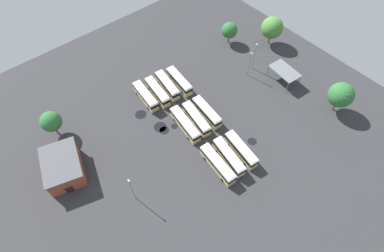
{
  "coord_description": "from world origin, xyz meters",
  "views": [
    {
      "loc": [
        -37.67,
        31.21,
        68.05
      ],
      "look_at": [
        -1.19,
        0.47,
        1.54
      ],
      "focal_mm": 28.63,
      "sensor_mm": 36.0,
      "label": 1
    }
  ],
  "objects_px": {
    "bus_row0_slot0": "(241,150)",
    "bus_row2_slot0": "(179,81)",
    "bus_row2_slot3": "(146,96)",
    "bus_row1_slot0": "(207,112)",
    "depot_building": "(63,167)",
    "tree_northeast": "(272,28)",
    "bus_row2_slot1": "(167,85)",
    "bus_row1_slot2": "(185,124)",
    "tree_northwest": "(229,30)",
    "bus_row2_slot2": "(157,92)",
    "lamp_post_by_building": "(132,189)",
    "lamp_post_mid_lot": "(254,55)",
    "bus_row0_slot2": "(218,164)",
    "maintenance_shelter": "(285,71)",
    "bus_row0_slot1": "(229,157)",
    "lamp_post_near_entrance": "(249,63)",
    "tree_north_edge": "(51,122)",
    "tree_east_edge": "(341,95)",
    "bus_row1_slot1": "(196,119)"
  },
  "relations": [
    {
      "from": "maintenance_shelter",
      "to": "lamp_post_mid_lot",
      "type": "height_order",
      "value": "lamp_post_mid_lot"
    },
    {
      "from": "lamp_post_by_building",
      "to": "bus_row0_slot1",
      "type": "bearing_deg",
      "value": -106.11
    },
    {
      "from": "lamp_post_by_building",
      "to": "lamp_post_mid_lot",
      "type": "relative_size",
      "value": 0.99
    },
    {
      "from": "bus_row1_slot0",
      "to": "lamp_post_mid_lot",
      "type": "xyz_separation_m",
      "value": [
        5.17,
        -23.81,
        3.3
      ]
    },
    {
      "from": "bus_row2_slot0",
      "to": "tree_east_edge",
      "type": "height_order",
      "value": "tree_east_edge"
    },
    {
      "from": "bus_row1_slot0",
      "to": "tree_northeast",
      "type": "xyz_separation_m",
      "value": [
        9.97,
        -37.06,
        4.24
      ]
    },
    {
      "from": "bus_row0_slot2",
      "to": "bus_row1_slot0",
      "type": "xyz_separation_m",
      "value": [
        13.82,
        -8.78,
        -0.0
      ]
    },
    {
      "from": "tree_northwest",
      "to": "tree_northeast",
      "type": "height_order",
      "value": "tree_northeast"
    },
    {
      "from": "bus_row2_slot2",
      "to": "bus_row1_slot2",
      "type": "bearing_deg",
      "value": 174.82
    },
    {
      "from": "tree_east_edge",
      "to": "bus_row2_slot1",
      "type": "bearing_deg",
      "value": 40.79
    },
    {
      "from": "lamp_post_mid_lot",
      "to": "tree_northeast",
      "type": "xyz_separation_m",
      "value": [
        4.81,
        -13.26,
        0.94
      ]
    },
    {
      "from": "bus_row0_slot0",
      "to": "bus_row1_slot0",
      "type": "bearing_deg",
      "value": -5.56
    },
    {
      "from": "lamp_post_mid_lot",
      "to": "tree_northeast",
      "type": "distance_m",
      "value": 14.13
    },
    {
      "from": "bus_row2_slot0",
      "to": "tree_northeast",
      "type": "bearing_deg",
      "value": -96.55
    },
    {
      "from": "bus_row0_slot2",
      "to": "bus_row2_slot3",
      "type": "relative_size",
      "value": 1.07
    },
    {
      "from": "bus_row0_slot1",
      "to": "bus_row2_slot1",
      "type": "distance_m",
      "value": 29.23
    },
    {
      "from": "bus_row2_slot0",
      "to": "tree_northwest",
      "type": "height_order",
      "value": "tree_northwest"
    },
    {
      "from": "tree_east_edge",
      "to": "tree_northeast",
      "type": "bearing_deg",
      "value": -14.25
    },
    {
      "from": "bus_row0_slot0",
      "to": "bus_row2_slot0",
      "type": "relative_size",
      "value": 1.0
    },
    {
      "from": "bus_row1_slot0",
      "to": "bus_row1_slot2",
      "type": "bearing_deg",
      "value": 84.76
    },
    {
      "from": "bus_row1_slot1",
      "to": "tree_north_edge",
      "type": "height_order",
      "value": "tree_north_edge"
    },
    {
      "from": "bus_row2_slot3",
      "to": "bus_row1_slot0",
      "type": "bearing_deg",
      "value": -148.67
    },
    {
      "from": "bus_row2_slot3",
      "to": "tree_northwest",
      "type": "height_order",
      "value": "tree_northwest"
    },
    {
      "from": "bus_row1_slot2",
      "to": "bus_row2_slot2",
      "type": "relative_size",
      "value": 1.08
    },
    {
      "from": "bus_row2_slot0",
      "to": "bus_row2_slot3",
      "type": "bearing_deg",
      "value": 81.73
    },
    {
      "from": "depot_building",
      "to": "bus_row2_slot1",
      "type": "bearing_deg",
      "value": -80.96
    },
    {
      "from": "maintenance_shelter",
      "to": "bus_row1_slot2",
      "type": "bearing_deg",
      "value": 81.38
    },
    {
      "from": "bus_row0_slot2",
      "to": "depot_building",
      "type": "xyz_separation_m",
      "value": [
        23.12,
        29.19,
        0.8
      ]
    },
    {
      "from": "depot_building",
      "to": "bus_row1_slot2",
      "type": "bearing_deg",
      "value": -105.68
    },
    {
      "from": "tree_northwest",
      "to": "bus_row2_slot3",
      "type": "bearing_deg",
      "value": 95.38
    },
    {
      "from": "bus_row2_slot3",
      "to": "lamp_post_mid_lot",
      "type": "relative_size",
      "value": 1.16
    },
    {
      "from": "bus_row1_slot0",
      "to": "bus_row1_slot2",
      "type": "distance_m",
      "value": 7.23
    },
    {
      "from": "lamp_post_mid_lot",
      "to": "tree_northwest",
      "type": "height_order",
      "value": "lamp_post_mid_lot"
    },
    {
      "from": "bus_row1_slot2",
      "to": "bus_row2_slot2",
      "type": "bearing_deg",
      "value": -5.18
    },
    {
      "from": "depot_building",
      "to": "lamp_post_by_building",
      "type": "height_order",
      "value": "lamp_post_by_building"
    },
    {
      "from": "lamp_post_mid_lot",
      "to": "lamp_post_by_building",
      "type": "bearing_deg",
      "value": 103.3
    },
    {
      "from": "bus_row0_slot1",
      "to": "bus_row2_slot1",
      "type": "height_order",
      "value": "same"
    },
    {
      "from": "bus_row1_slot1",
      "to": "tree_northeast",
      "type": "xyz_separation_m",
      "value": [
        9.85,
        -40.75,
        4.24
      ]
    },
    {
      "from": "maintenance_shelter",
      "to": "lamp_post_mid_lot",
      "type": "relative_size",
      "value": 1.0
    },
    {
      "from": "bus_row2_slot3",
      "to": "tree_northeast",
      "type": "distance_m",
      "value": 47.13
    },
    {
      "from": "bus_row0_slot2",
      "to": "tree_north_edge",
      "type": "distance_m",
      "value": 43.82
    },
    {
      "from": "bus_row0_slot2",
      "to": "tree_east_edge",
      "type": "relative_size",
      "value": 1.22
    },
    {
      "from": "bus_row0_slot2",
      "to": "tree_northeast",
      "type": "xyz_separation_m",
      "value": [
        23.79,
        -45.84,
        4.24
      ]
    },
    {
      "from": "bus_row2_slot2",
      "to": "tree_east_edge",
      "type": "relative_size",
      "value": 1.15
    },
    {
      "from": "bus_row2_slot3",
      "to": "depot_building",
      "type": "distance_m",
      "value": 29.15
    },
    {
      "from": "bus_row2_slot0",
      "to": "lamp_post_near_entrance",
      "type": "bearing_deg",
      "value": -118.1
    },
    {
      "from": "bus_row1_slot0",
      "to": "bus_row2_slot3",
      "type": "distance_m",
      "value": 18.34
    },
    {
      "from": "bus_row2_slot0",
      "to": "lamp_post_by_building",
      "type": "bearing_deg",
      "value": 125.04
    },
    {
      "from": "bus_row0_slot0",
      "to": "tree_northeast",
      "type": "distance_m",
      "value": 45.84
    },
    {
      "from": "bus_row0_slot1",
      "to": "bus_row0_slot2",
      "type": "xyz_separation_m",
      "value": [
        0.26,
        3.56,
        0.0
      ]
    }
  ]
}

